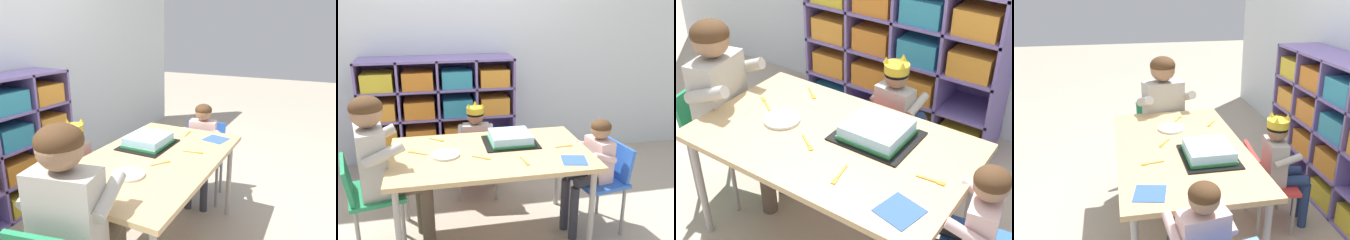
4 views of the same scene
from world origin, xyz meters
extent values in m
plane|color=tan|center=(0.00, 0.00, 0.00)|extent=(16.00, 16.00, 0.00)
cube|color=silver|center=(0.00, 1.47, 1.31)|extent=(5.74, 0.10, 2.61)
cube|color=#7F6BB2|center=(-0.29, 1.41, 0.54)|extent=(1.40, 0.01, 1.07)
cube|color=#7F6BB2|center=(-0.98, 1.22, 0.54)|extent=(0.02, 0.37, 1.07)
cube|color=#7F6BB2|center=(-0.63, 1.22, 0.54)|extent=(0.02, 0.37, 1.07)
cube|color=#7F6BB2|center=(-0.29, 1.22, 0.54)|extent=(0.02, 0.37, 1.07)
cube|color=#7F6BB2|center=(0.05, 1.22, 0.54)|extent=(0.02, 0.37, 1.07)
cube|color=#7F6BB2|center=(0.40, 1.22, 0.54)|extent=(0.02, 0.37, 1.07)
cube|color=#7F6BB2|center=(-0.29, 1.22, 0.01)|extent=(1.40, 0.37, 0.02)
cube|color=#7F6BB2|center=(-0.29, 1.22, 0.27)|extent=(1.40, 0.37, 0.02)
cube|color=#7F6BB2|center=(-0.29, 1.22, 0.54)|extent=(1.40, 0.37, 0.02)
cube|color=#7F6BB2|center=(-0.29, 1.22, 0.80)|extent=(1.40, 0.37, 0.02)
cube|color=#7F6BB2|center=(-0.29, 1.22, 1.06)|extent=(1.40, 0.37, 0.02)
cube|color=teal|center=(-0.81, 1.21, 0.10)|extent=(0.27, 0.30, 0.16)
cube|color=yellow|center=(-0.12, 1.21, 0.10)|extent=(0.27, 0.30, 0.16)
cube|color=yellow|center=(0.23, 1.21, 0.10)|extent=(0.27, 0.30, 0.16)
cube|color=orange|center=(-0.81, 1.21, 0.36)|extent=(0.27, 0.30, 0.16)
cube|color=orange|center=(-0.46, 1.21, 0.36)|extent=(0.27, 0.30, 0.16)
cube|color=orange|center=(-0.12, 1.21, 0.36)|extent=(0.27, 0.30, 0.16)
cube|color=orange|center=(-0.81, 1.21, 0.63)|extent=(0.27, 0.30, 0.16)
cube|color=orange|center=(-0.46, 1.21, 0.63)|extent=(0.27, 0.30, 0.16)
cube|color=teal|center=(-0.12, 1.21, 0.63)|extent=(0.27, 0.30, 0.16)
cube|color=orange|center=(0.23, 1.21, 0.63)|extent=(0.27, 0.30, 0.16)
cube|color=yellow|center=(-0.81, 1.21, 0.89)|extent=(0.27, 0.30, 0.16)
cube|color=orange|center=(-0.46, 1.21, 0.89)|extent=(0.27, 0.30, 0.16)
cube|color=teal|center=(-0.12, 1.21, 0.89)|extent=(0.27, 0.30, 0.16)
cube|color=orange|center=(0.23, 1.21, 0.89)|extent=(0.27, 0.30, 0.16)
cube|color=tan|center=(0.00, 0.00, 0.62)|extent=(1.28, 0.77, 0.03)
cylinder|color=#9E9993|center=(-0.58, -0.32, 0.30)|extent=(0.04, 0.04, 0.61)
cylinder|color=#9E9993|center=(0.58, -0.32, 0.30)|extent=(0.04, 0.04, 0.61)
cylinder|color=#9E9993|center=(-0.58, 0.32, 0.30)|extent=(0.04, 0.04, 0.61)
cylinder|color=#9E9993|center=(0.58, 0.32, 0.30)|extent=(0.04, 0.04, 0.61)
cube|color=red|center=(-0.02, 0.62, 0.32)|extent=(0.39, 0.32, 0.03)
cube|color=red|center=(-0.03, 0.48, 0.45)|extent=(0.34, 0.09, 0.23)
cylinder|color=gray|center=(0.15, 0.71, 0.15)|extent=(0.02, 0.02, 0.31)
cylinder|color=gray|center=(-0.15, 0.74, 0.15)|extent=(0.02, 0.02, 0.31)
cylinder|color=gray|center=(0.12, 0.49, 0.15)|extent=(0.02, 0.02, 0.31)
cylinder|color=gray|center=(-0.18, 0.52, 0.15)|extent=(0.02, 0.02, 0.31)
cube|color=#B2ADA3|center=(-0.02, 0.63, 0.47)|extent=(0.22, 0.13, 0.29)
sphere|color=#997051|center=(-0.02, 0.63, 0.69)|extent=(0.13, 0.13, 0.13)
ellipsoid|color=black|center=(-0.02, 0.63, 0.71)|extent=(0.14, 0.14, 0.10)
cylinder|color=yellow|center=(-0.02, 0.63, 0.74)|extent=(0.14, 0.14, 0.05)
cone|color=yellow|center=(-0.01, 0.68, 0.78)|extent=(0.04, 0.04, 0.04)
cone|color=yellow|center=(0.03, 0.59, 0.78)|extent=(0.04, 0.04, 0.04)
cone|color=yellow|center=(-0.07, 0.60, 0.78)|extent=(0.04, 0.04, 0.04)
cylinder|color=navy|center=(0.06, 0.72, 0.36)|extent=(0.09, 0.22, 0.07)
cylinder|color=navy|center=(-0.07, 0.74, 0.36)|extent=(0.09, 0.22, 0.07)
cylinder|color=navy|center=(0.07, 0.83, 0.16)|extent=(0.06, 0.06, 0.33)
cylinder|color=navy|center=(-0.06, 0.84, 0.16)|extent=(0.06, 0.06, 0.33)
cylinder|color=#B2ADA3|center=(0.11, 0.65, 0.54)|extent=(0.06, 0.18, 0.10)
cylinder|color=#B2ADA3|center=(-0.14, 0.68, 0.54)|extent=(0.06, 0.18, 0.10)
cube|color=#238451|center=(-0.73, 0.00, 0.42)|extent=(0.40, 0.44, 0.03)
cube|color=#238451|center=(-0.88, -0.03, 0.55)|extent=(0.13, 0.35, 0.22)
cylinder|color=gray|center=(-0.57, -0.13, 0.21)|extent=(0.02, 0.02, 0.41)
cylinder|color=gray|center=(-0.64, 0.18, 0.21)|extent=(0.02, 0.02, 0.41)
cylinder|color=gray|center=(-0.90, 0.13, 0.21)|extent=(0.02, 0.02, 0.41)
cube|color=#B2ADA3|center=(-0.73, 0.00, 0.64)|extent=(0.22, 0.33, 0.42)
sphere|color=#997051|center=(-0.73, 0.00, 0.95)|extent=(0.19, 0.19, 0.19)
ellipsoid|color=#472D19|center=(-0.73, 0.00, 0.98)|extent=(0.19, 0.19, 0.14)
cylinder|color=brown|center=(-0.57, -0.06, 0.46)|extent=(0.31, 0.16, 0.10)
cylinder|color=brown|center=(-0.61, 0.12, 0.46)|extent=(0.31, 0.16, 0.10)
cylinder|color=brown|center=(-0.42, -0.02, 0.22)|extent=(0.08, 0.08, 0.43)
cylinder|color=brown|center=(-0.46, 0.15, 0.22)|extent=(0.08, 0.08, 0.43)
cylinder|color=#B2ADA3|center=(-0.64, -0.15, 0.73)|extent=(0.26, 0.12, 0.14)
cylinder|color=#B2ADA3|center=(-0.71, 0.18, 0.73)|extent=(0.26, 0.12, 0.14)
cube|color=blue|center=(0.74, -0.04, 0.38)|extent=(0.37, 0.40, 0.03)
cube|color=blue|center=(0.89, -0.02, 0.51)|extent=(0.11, 0.33, 0.24)
cylinder|color=gray|center=(0.59, 0.08, 0.19)|extent=(0.02, 0.02, 0.37)
cylinder|color=gray|center=(0.64, -0.21, 0.19)|extent=(0.02, 0.02, 0.37)
cylinder|color=gray|center=(0.84, 0.12, 0.19)|extent=(0.02, 0.02, 0.37)
cylinder|color=gray|center=(0.89, -0.17, 0.19)|extent=(0.02, 0.02, 0.37)
cube|color=beige|center=(0.74, -0.04, 0.54)|extent=(0.14, 0.23, 0.29)
sphere|color=#997051|center=(0.74, -0.04, 0.75)|extent=(0.13, 0.13, 0.13)
ellipsoid|color=#472D19|center=(0.74, -0.04, 0.77)|extent=(0.14, 0.14, 0.10)
cylinder|color=#33333D|center=(0.63, 0.00, 0.42)|extent=(0.22, 0.10, 0.07)
cylinder|color=#33333D|center=(0.65, -0.12, 0.42)|extent=(0.22, 0.10, 0.07)
cylinder|color=#33333D|center=(0.52, -0.02, 0.20)|extent=(0.06, 0.06, 0.39)
cylinder|color=#33333D|center=(0.54, -0.14, 0.20)|extent=(0.06, 0.06, 0.39)
cylinder|color=beige|center=(0.68, 0.07, 0.60)|extent=(0.18, 0.07, 0.10)
cylinder|color=beige|center=(0.72, -0.17, 0.60)|extent=(0.18, 0.07, 0.10)
cube|color=black|center=(0.16, 0.13, 0.64)|extent=(0.37, 0.31, 0.01)
cube|color=#9ED1EF|center=(0.16, 0.13, 0.68)|extent=(0.27, 0.25, 0.07)
cube|color=#338E4C|center=(0.16, 0.13, 0.65)|extent=(0.28, 0.26, 0.02)
cylinder|color=white|center=(-0.29, -0.01, 0.65)|extent=(0.18, 0.18, 0.01)
cube|color=#3356B7|center=(0.48, -0.24, 0.64)|extent=(0.18, 0.18, 0.00)
cube|color=orange|center=(-0.35, 0.29, 0.64)|extent=(0.08, 0.06, 0.00)
cube|color=orange|center=(-0.30, 0.26, 0.64)|extent=(0.04, 0.04, 0.00)
cube|color=orange|center=(0.48, -0.02, 0.64)|extent=(0.09, 0.02, 0.00)
cube|color=orange|center=(0.54, -0.01, 0.64)|extent=(0.04, 0.02, 0.00)
cube|color=orange|center=(0.18, -0.17, 0.64)|extent=(0.02, 0.09, 0.00)
cube|color=orange|center=(0.19, -0.24, 0.64)|extent=(0.03, 0.04, 0.00)
cube|color=orange|center=(-0.44, 0.05, 0.64)|extent=(0.09, 0.06, 0.00)
cube|color=orange|center=(-0.50, 0.09, 0.64)|extent=(0.04, 0.04, 0.00)
cube|color=orange|center=(-0.09, -0.08, 0.64)|extent=(0.08, 0.06, 0.00)
cube|color=orange|center=(-0.03, -0.11, 0.64)|extent=(0.04, 0.04, 0.00)
camera|label=1|loc=(-1.57, -0.90, 1.40)|focal=33.82mm
camera|label=2|loc=(-0.35, -2.22, 1.58)|focal=40.06mm
camera|label=3|loc=(1.03, -1.40, 1.84)|focal=49.86mm
camera|label=4|loc=(1.98, -0.37, 1.58)|focal=39.35mm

